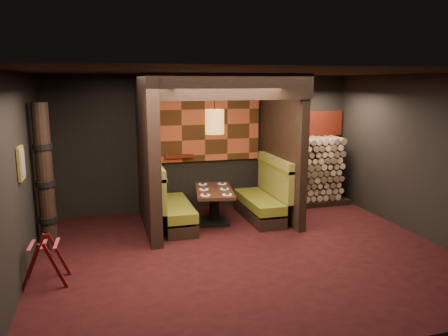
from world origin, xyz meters
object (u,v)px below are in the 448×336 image
at_px(dining_table, 214,201).
at_px(totem_column, 45,178).
at_px(luggage_rack, 45,259).
at_px(pendant_lamp, 215,122).
at_px(firewood_stack, 310,171).
at_px(booth_bench_right, 264,199).
at_px(booth_bench_left, 170,206).

bearing_deg(dining_table, totem_column, -169.82).
bearing_deg(luggage_rack, totem_column, 93.38).
bearing_deg(pendant_lamp, firewood_stack, 17.89).
distance_m(pendant_lamp, luggage_rack, 3.78).
xyz_separation_m(booth_bench_right, firewood_stack, (1.35, 0.70, 0.35)).
bearing_deg(pendant_lamp, totem_column, -170.76).
distance_m(dining_table, pendant_lamp, 1.54).
relative_size(pendant_lamp, firewood_stack, 0.63).
xyz_separation_m(pendant_lamp, totem_column, (-2.95, -0.48, -0.79)).
distance_m(pendant_lamp, firewood_stack, 2.79).
bearing_deg(totem_column, booth_bench_right, 7.86).
height_order(booth_bench_left, totem_column, totem_column).
relative_size(booth_bench_right, pendant_lamp, 1.46).
distance_m(booth_bench_left, pendant_lamp, 1.80).
height_order(booth_bench_left, pendant_lamp, pendant_lamp).
height_order(booth_bench_left, firewood_stack, firewood_stack).
relative_size(booth_bench_right, totem_column, 0.67).
height_order(dining_table, pendant_lamp, pendant_lamp).
bearing_deg(booth_bench_left, booth_bench_right, 0.00).
distance_m(booth_bench_right, pendant_lamp, 1.89).
bearing_deg(booth_bench_right, firewood_stack, 27.35).
relative_size(dining_table, pendant_lamp, 1.25).
relative_size(dining_table, firewood_stack, 0.79).
relative_size(pendant_lamp, totem_column, 0.46).
bearing_deg(luggage_rack, pendant_lamp, 32.60).
relative_size(booth_bench_left, firewood_stack, 0.92).
bearing_deg(firewood_stack, booth_bench_right, -152.65).
height_order(booth_bench_left, booth_bench_right, same).
xyz_separation_m(dining_table, firewood_stack, (2.39, 0.72, 0.31)).
bearing_deg(dining_table, luggage_rack, -146.70).
xyz_separation_m(luggage_rack, firewood_stack, (5.26, 2.60, 0.41)).
distance_m(luggage_rack, totem_column, 1.60).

